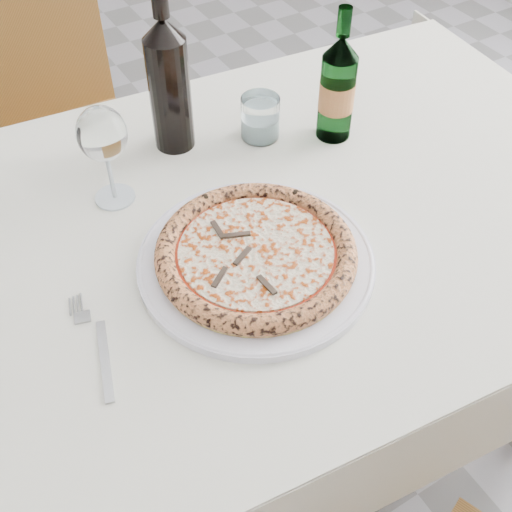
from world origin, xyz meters
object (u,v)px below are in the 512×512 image
object	(u,v)px
dining_table	(226,263)
wine_bottle	(169,83)
pizza	(256,253)
chair_far	(43,116)
beer_bottle	(337,88)
wine_glass	(102,136)
tumbler	(260,120)
plate	(256,261)

from	to	relation	value
dining_table	wine_bottle	world-z (taller)	wine_bottle
pizza	wine_bottle	distance (m)	0.36
dining_table	chair_far	xyz separation A→B (m)	(-0.09, 0.80, -0.14)
pizza	beer_bottle	xyz separation A→B (m)	(0.30, 0.21, 0.07)
beer_bottle	wine_glass	bearing A→B (deg)	174.32
pizza	tumbler	xyz separation A→B (m)	(0.18, 0.28, 0.01)
dining_table	wine_bottle	bearing A→B (deg)	82.77
plate	wine_bottle	bearing A→B (deg)	84.88
chair_far	tumbler	xyz separation A→B (m)	(0.27, -0.62, 0.26)
pizza	tumbler	world-z (taller)	tumbler
chair_far	plate	size ratio (longest dim) A/B	2.59
pizza	wine_glass	bearing A→B (deg)	116.06
chair_far	wine_glass	size ratio (longest dim) A/B	5.26
chair_far	beer_bottle	xyz separation A→B (m)	(0.39, -0.69, 0.32)
dining_table	chair_far	bearing A→B (deg)	96.68
chair_far	beer_bottle	distance (m)	0.85
plate	tumbler	world-z (taller)	tumbler
chair_far	pizza	size ratio (longest dim) A/B	3.07
plate	wine_glass	xyz separation A→B (m)	(-0.12, 0.25, 0.12)
pizza	wine_bottle	bearing A→B (deg)	84.88
pizza	beer_bottle	world-z (taller)	beer_bottle
plate	wine_bottle	distance (m)	0.36
wine_glass	dining_table	bearing A→B (deg)	-51.14
pizza	tumbler	bearing A→B (deg)	57.64
wine_glass	chair_far	bearing A→B (deg)	87.30
wine_glass	wine_bottle	bearing A→B (deg)	28.84
plate	wine_glass	bearing A→B (deg)	116.06
pizza	wine_glass	xyz separation A→B (m)	(-0.12, 0.25, 0.10)
pizza	beer_bottle	size ratio (longest dim) A/B	1.23
wine_glass	wine_bottle	distance (m)	0.18
chair_far	tumbler	distance (m)	0.73
wine_bottle	plate	bearing A→B (deg)	-95.12
tumbler	wine_bottle	size ratio (longest dim) A/B	0.27
pizza	dining_table	bearing A→B (deg)	90.00
tumbler	wine_bottle	world-z (taller)	wine_bottle
chair_far	wine_bottle	xyz separation A→B (m)	(0.12, -0.56, 0.35)
chair_far	pizza	xyz separation A→B (m)	(0.09, -0.90, 0.25)
wine_glass	pizza	bearing A→B (deg)	-63.94
chair_far	beer_bottle	size ratio (longest dim) A/B	3.76
dining_table	plate	xyz separation A→B (m)	(0.00, -0.10, 0.10)
chair_far	tumbler	size ratio (longest dim) A/B	11.59
plate	wine_bottle	world-z (taller)	wine_bottle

